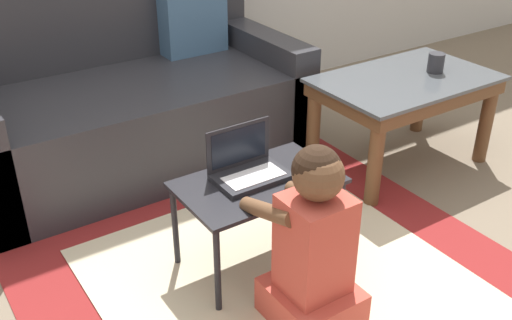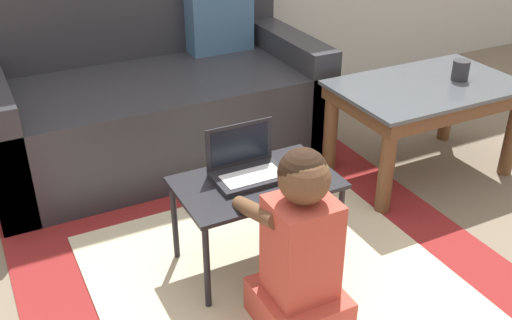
{
  "view_description": "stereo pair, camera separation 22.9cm",
  "coord_description": "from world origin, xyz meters",
  "px_view_note": "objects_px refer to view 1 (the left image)",
  "views": [
    {
      "loc": [
        -1.14,
        -1.62,
        1.54
      ],
      "look_at": [
        -0.02,
        0.06,
        0.44
      ],
      "focal_mm": 42.0,
      "sensor_mm": 36.0,
      "label": 1
    },
    {
      "loc": [
        -0.94,
        -1.73,
        1.54
      ],
      "look_at": [
        -0.02,
        0.06,
        0.44
      ],
      "focal_mm": 42.0,
      "sensor_mm": 36.0,
      "label": 2
    }
  ],
  "objects_px": {
    "coffee_table": "(405,92)",
    "computer_mouse": "(301,164)",
    "laptop": "(248,169)",
    "couch": "(129,101)",
    "person_seated": "(313,247)",
    "laptop_desk": "(258,190)",
    "cup_on_table": "(436,63)"
  },
  "relations": [
    {
      "from": "computer_mouse",
      "to": "couch",
      "type": "bearing_deg",
      "value": 101.4
    },
    {
      "from": "computer_mouse",
      "to": "laptop_desk",
      "type": "bearing_deg",
      "value": 175.44
    },
    {
      "from": "coffee_table",
      "to": "laptop",
      "type": "distance_m",
      "value": 1.12
    },
    {
      "from": "couch",
      "to": "person_seated",
      "type": "xyz_separation_m",
      "value": [
        0.01,
        -1.53,
        0.0
      ]
    },
    {
      "from": "laptop_desk",
      "to": "cup_on_table",
      "type": "bearing_deg",
      "value": 11.86
    },
    {
      "from": "coffee_table",
      "to": "computer_mouse",
      "type": "relative_size",
      "value": 9.9
    },
    {
      "from": "couch",
      "to": "cup_on_table",
      "type": "xyz_separation_m",
      "value": [
        1.29,
        -0.89,
        0.22
      ]
    },
    {
      "from": "laptop",
      "to": "coffee_table",
      "type": "bearing_deg",
      "value": 12.5
    },
    {
      "from": "couch",
      "to": "coffee_table",
      "type": "bearing_deg",
      "value": -37.65
    },
    {
      "from": "couch",
      "to": "computer_mouse",
      "type": "xyz_separation_m",
      "value": [
        0.23,
        -1.16,
        0.09
      ]
    },
    {
      "from": "laptop",
      "to": "cup_on_table",
      "type": "distance_m",
      "value": 1.29
    },
    {
      "from": "coffee_table",
      "to": "person_seated",
      "type": "distance_m",
      "value": 1.29
    },
    {
      "from": "laptop",
      "to": "person_seated",
      "type": "height_order",
      "value": "person_seated"
    },
    {
      "from": "computer_mouse",
      "to": "cup_on_table",
      "type": "distance_m",
      "value": 1.1
    },
    {
      "from": "coffee_table",
      "to": "cup_on_table",
      "type": "bearing_deg",
      "value": -8.28
    },
    {
      "from": "computer_mouse",
      "to": "person_seated",
      "type": "xyz_separation_m",
      "value": [
        -0.22,
        -0.36,
        -0.08
      ]
    },
    {
      "from": "laptop_desk",
      "to": "person_seated",
      "type": "relative_size",
      "value": 0.88
    },
    {
      "from": "couch",
      "to": "laptop_desk",
      "type": "distance_m",
      "value": 1.15
    },
    {
      "from": "computer_mouse",
      "to": "cup_on_table",
      "type": "xyz_separation_m",
      "value": [
        1.05,
        0.28,
        0.13
      ]
    },
    {
      "from": "couch",
      "to": "computer_mouse",
      "type": "relative_size",
      "value": 18.92
    },
    {
      "from": "laptop",
      "to": "computer_mouse",
      "type": "bearing_deg",
      "value": -16.29
    },
    {
      "from": "couch",
      "to": "cup_on_table",
      "type": "relative_size",
      "value": 17.47
    },
    {
      "from": "couch",
      "to": "coffee_table",
      "type": "xyz_separation_m",
      "value": [
        1.12,
        -0.86,
        0.09
      ]
    },
    {
      "from": "couch",
      "to": "laptop_desk",
      "type": "xyz_separation_m",
      "value": [
        0.04,
        -1.15,
        0.02
      ]
    },
    {
      "from": "coffee_table",
      "to": "laptop",
      "type": "bearing_deg",
      "value": -167.5
    },
    {
      "from": "coffee_table",
      "to": "cup_on_table",
      "type": "height_order",
      "value": "cup_on_table"
    },
    {
      "from": "couch",
      "to": "person_seated",
      "type": "height_order",
      "value": "couch"
    },
    {
      "from": "cup_on_table",
      "to": "coffee_table",
      "type": "bearing_deg",
      "value": 171.72
    },
    {
      "from": "couch",
      "to": "person_seated",
      "type": "relative_size",
      "value": 2.46
    },
    {
      "from": "coffee_table",
      "to": "computer_mouse",
      "type": "height_order",
      "value": "coffee_table"
    },
    {
      "from": "computer_mouse",
      "to": "person_seated",
      "type": "relative_size",
      "value": 0.13
    },
    {
      "from": "computer_mouse",
      "to": "person_seated",
      "type": "height_order",
      "value": "person_seated"
    }
  ]
}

